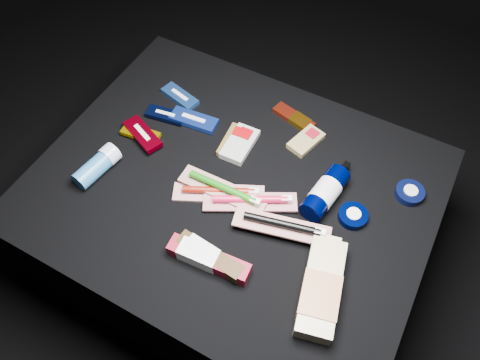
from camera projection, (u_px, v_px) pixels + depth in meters
The scene contains 22 objects.
ground at pixel (234, 253), 1.51m from camera, with size 3.00×3.00×0.00m, color black.
cloth_table at pixel (234, 223), 1.34m from camera, with size 0.98×0.78×0.40m, color black.
luna_bar_0 at pixel (180, 96), 1.34m from camera, with size 0.12×0.07×0.02m.
luna_bar_1 at pixel (194, 120), 1.29m from camera, with size 0.14×0.06×0.02m.
luna_bar_2 at pixel (166, 115), 1.30m from camera, with size 0.11×0.06×0.01m.
luna_bar_3 at pixel (141, 134), 1.26m from camera, with size 0.11×0.05×0.01m.
luna_bar_4 at pixel (143, 134), 1.25m from camera, with size 0.14×0.09×0.02m.
clif_bar_0 at pixel (236, 141), 1.25m from camera, with size 0.07×0.12×0.02m.
clif_bar_1 at pixel (241, 143), 1.24m from camera, with size 0.07×0.12×0.02m.
clif_bar_2 at pixel (307, 140), 1.25m from camera, with size 0.08×0.11×0.02m.
power_bar at pixel (296, 119), 1.29m from camera, with size 0.13×0.07×0.02m.
lotion_bottle at pixel (325, 193), 1.13m from camera, with size 0.08×0.19×0.06m.
cream_tin_upper at pixel (410, 193), 1.15m from camera, with size 0.07×0.07×0.02m.
cream_tin_lower at pixel (353, 216), 1.12m from camera, with size 0.07×0.07×0.02m.
bodywash_bottle at pixel (321, 290), 1.00m from camera, with size 0.13×0.24×0.05m.
deodorant_stick at pixel (98, 166), 1.18m from camera, with size 0.07×0.13×0.05m.
toothbrush_pack_0 at pixel (220, 192), 1.16m from camera, with size 0.23×0.15×0.03m.
toothbrush_pack_1 at pixel (251, 201), 1.13m from camera, with size 0.23×0.15×0.03m.
toothbrush_pack_2 at pixel (224, 189), 1.14m from camera, with size 0.23×0.06×0.03m.
toothbrush_pack_3 at pixel (283, 226), 1.08m from camera, with size 0.23×0.11×0.03m.
toothpaste_carton_red at pixel (205, 258), 1.05m from camera, with size 0.20×0.06×0.04m.
toothpaste_carton_green at pixel (207, 255), 1.05m from camera, with size 0.17×0.05×0.03m.
Camera 1 is at (0.33, -0.56, 1.38)m, focal length 35.00 mm.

